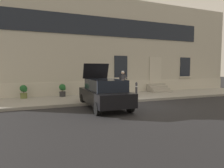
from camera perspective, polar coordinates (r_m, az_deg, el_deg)
The scene contains 12 objects.
ground_plane at distance 11.11m, azimuth 7.09°, elevation -6.14°, with size 80.00×80.00×0.00m, color #232326.
sidewalk at distance 13.58m, azimuth 1.39°, elevation -3.85°, with size 24.00×3.60×0.15m, color #99968E.
curb_edge at distance 11.91m, azimuth 4.91°, elevation -5.03°, with size 24.00×0.12×0.15m, color gray.
building_facade at distance 15.85m, azimuth -2.14°, elevation 10.57°, with size 24.00×1.52×7.50m.
entrance_stoop at distance 16.78m, azimuth 13.23°, elevation -1.30°, with size 1.75×1.28×0.64m.
hatchback_car_black at distance 10.09m, azimuth -2.27°, elevation -2.58°, with size 1.81×4.07×2.34m.
bollard_near_person at distance 12.53m, azimuth 7.10°, elevation -1.64°, with size 0.15×0.15×1.04m.
bollard_far_left at distance 11.34m, azimuth -7.38°, elevation -2.28°, with size 0.15×0.15×1.04m.
person_on_phone at distance 13.27m, azimuth 3.08°, elevation 0.63°, with size 0.51×0.46×1.75m.
planter_olive at distance 13.67m, azimuth -24.28°, elevation -1.95°, with size 0.44×0.44×0.86m.
planter_charcoal at distance 13.70m, azimuth -14.19°, elevation -1.68°, with size 0.44×0.44×0.86m.
planter_cream at distance 14.07m, azimuth -4.34°, elevation -1.40°, with size 0.44×0.44×0.86m.
Camera 1 is at (-5.27, -9.56, 2.03)m, focal length 31.45 mm.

